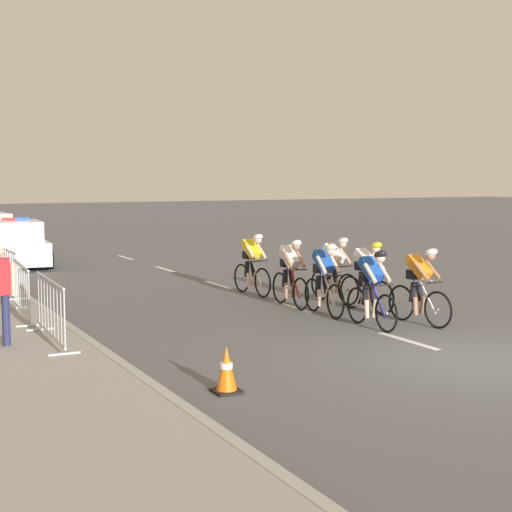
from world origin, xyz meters
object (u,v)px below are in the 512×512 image
Objects in this scene: cyclist_third at (324,278)px; police_car_nearest at (16,245)px; cyclist_second at (420,285)px; cyclist_lead at (372,287)px; cyclist_seventh at (252,263)px; cyclist_fourth at (367,276)px; crowd_barrier_middle at (22,291)px; crowd_barrier_rear at (7,272)px; crowd_barrier_front at (51,311)px; traffic_cone_near at (226,370)px; cyclist_sixth at (335,269)px; cyclist_fifth at (291,272)px.

police_car_nearest reaches higher than cyclist_third.
cyclist_second is 2.05m from cyclist_third.
cyclist_seventh is at bearing 91.49° from cyclist_lead.
crowd_barrier_middle is (-6.83, 2.12, -0.14)m from cyclist_fourth.
cyclist_fourth is 8.51m from crowd_barrier_rear.
crowd_barrier_front is at bearing 170.06° from cyclist_second.
police_car_nearest reaches higher than traffic_cone_near.
cyclist_fourth is at bearing -3.19° from cyclist_third.
cyclist_second is (1.04, -0.16, 0.00)m from cyclist_lead.
cyclist_sixth is at bearing 69.79° from cyclist_lead.
crowd_barrier_middle is (-6.89, 0.79, -0.14)m from cyclist_sixth.
cyclist_second is at bearing -47.10° from crowd_barrier_rear.
cyclist_third is at bearing 44.62° from traffic_cone_near.
crowd_barrier_middle is 1.00× the size of crowd_barrier_rear.
cyclist_second is 0.74× the size of crowd_barrier_rear.
crowd_barrier_front is 2.58m from crowd_barrier_middle.
cyclist_second is 5.98m from traffic_cone_near.
crowd_barrier_middle is 6.48m from traffic_cone_near.
cyclist_sixth is at bearing -65.04° from police_car_nearest.
cyclist_third is 0.38× the size of police_car_nearest.
cyclist_second is at bearing 24.92° from traffic_cone_near.
crowd_barrier_front is at bearing 111.82° from traffic_cone_near.
cyclist_sixth and cyclist_seventh have the same top height.
crowd_barrier_front is at bearing -174.92° from cyclist_third.
cyclist_lead is at bearing -88.51° from cyclist_seventh.
crowd_barrier_middle is at bearing 162.73° from cyclist_fourth.
police_car_nearest is at bearing 82.31° from crowd_barrier_front.
cyclist_seventh is at bearing 90.91° from cyclist_third.
crowd_barrier_rear is 3.63× the size of traffic_cone_near.
crowd_barrier_front is (-6.90, -1.79, -0.14)m from cyclist_sixth.
cyclist_second is 2.69× the size of traffic_cone_near.
cyclist_lead is 1.00× the size of cyclist_third.
crowd_barrier_middle is (0.00, 2.58, 0.00)m from crowd_barrier_front.
cyclist_seventh is at bearing 108.88° from cyclist_fourth.
crowd_barrier_front is (-5.67, -1.73, -0.14)m from cyclist_fifth.
traffic_cone_near is at bearing -76.74° from crowd_barrier_middle.
cyclist_second is 1.00× the size of cyclist_sixth.
crowd_barrier_front is (-6.89, 1.21, -0.14)m from cyclist_second.
cyclist_sixth is at bearing -31.88° from crowd_barrier_rear.
cyclist_second is at bearing -28.79° from crowd_barrier_middle.
cyclist_lead is 1.06m from cyclist_second.
crowd_barrier_rear is (0.28, 3.32, 0.00)m from crowd_barrier_middle.
police_car_nearest is at bearing 80.44° from crowd_barrier_middle.
cyclist_third is 0.74× the size of crowd_barrier_rear.
cyclist_third is at bearing -85.07° from cyclist_fifth.
cyclist_lead is 1.80m from cyclist_fourth.
crowd_barrier_middle is (-5.67, 0.85, -0.14)m from cyclist_fifth.
cyclist_seventh reaches higher than crowd_barrier_middle.
police_car_nearest is at bearing 108.10° from cyclist_third.
crowd_barrier_front is 1.00× the size of crowd_barrier_rear.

